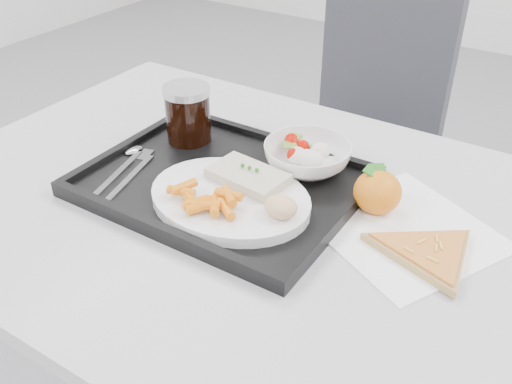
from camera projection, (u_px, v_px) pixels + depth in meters
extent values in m
cube|color=#B9B9BB|center=(262.00, 214.00, 0.94)|extent=(1.20, 0.80, 0.03)
cylinder|color=#47474C|center=(165.00, 202.00, 1.63)|extent=(0.04, 0.04, 0.72)
cube|color=#33333A|center=(348.00, 164.00, 1.64)|extent=(0.49, 0.49, 0.04)
cube|color=#33333A|center=(384.00, 60.00, 1.63)|extent=(0.42, 0.11, 0.46)
cylinder|color=#47474C|center=(261.00, 240.00, 1.72)|extent=(0.03, 0.03, 0.43)
cylinder|color=#47474C|center=(372.00, 284.00, 1.56)|extent=(0.03, 0.03, 0.43)
cylinder|color=#47474C|center=(317.00, 185.00, 1.97)|extent=(0.03, 0.03, 0.43)
cylinder|color=#47474C|center=(417.00, 218.00, 1.81)|extent=(0.03, 0.03, 0.43)
cube|color=black|center=(222.00, 184.00, 0.98)|extent=(0.45, 0.35, 0.01)
cube|color=black|center=(273.00, 138.00, 1.09)|extent=(0.45, 0.02, 0.01)
cube|color=black|center=(157.00, 227.00, 0.85)|extent=(0.45, 0.02, 0.01)
cube|color=black|center=(338.00, 218.00, 0.87)|extent=(0.02, 0.32, 0.01)
cube|color=black|center=(128.00, 144.00, 1.07)|extent=(0.02, 0.32, 0.01)
cylinder|color=white|center=(230.00, 199.00, 0.91)|extent=(0.27, 0.27, 0.02)
cube|color=beige|center=(248.00, 176.00, 0.93)|extent=(0.13, 0.09, 0.02)
sphere|color=#236B1C|center=(242.00, 165.00, 0.94)|extent=(0.01, 0.01, 0.01)
sphere|color=#236B1C|center=(250.00, 168.00, 0.93)|extent=(0.01, 0.01, 0.01)
sphere|color=#236B1C|center=(257.00, 170.00, 0.92)|extent=(0.01, 0.01, 0.01)
ellipsoid|color=tan|center=(281.00, 207.00, 0.85)|extent=(0.06, 0.06, 0.03)
imported|color=white|center=(307.00, 157.00, 0.99)|extent=(0.15, 0.15, 0.05)
cylinder|color=black|center=(188.00, 116.00, 1.07)|extent=(0.08, 0.08, 0.10)
cylinder|color=#A5A8AD|center=(186.00, 90.00, 1.04)|extent=(0.09, 0.09, 0.01)
cube|color=silver|center=(119.00, 172.00, 0.99)|extent=(0.05, 0.15, 0.00)
ellipsoid|color=silver|center=(133.00, 150.00, 1.05)|extent=(0.03, 0.04, 0.01)
cube|color=silver|center=(131.00, 177.00, 0.98)|extent=(0.05, 0.15, 0.00)
cube|color=silver|center=(145.00, 155.00, 1.04)|extent=(0.03, 0.04, 0.00)
cube|color=white|center=(403.00, 230.00, 0.88)|extent=(0.33, 0.33, 0.00)
ellipsoid|color=orange|center=(377.00, 192.00, 0.91)|extent=(0.09, 0.09, 0.07)
cube|color=#236B1C|center=(380.00, 176.00, 0.89)|extent=(0.05, 0.06, 0.02)
cube|color=#236B1C|center=(380.00, 176.00, 0.89)|extent=(0.05, 0.03, 0.02)
cylinder|color=tan|center=(427.00, 253.00, 0.82)|extent=(0.23, 0.23, 0.01)
cylinder|color=red|center=(428.00, 249.00, 0.82)|extent=(0.20, 0.20, 0.00)
cube|color=#EABC47|center=(437.00, 238.00, 0.83)|extent=(0.01, 0.02, 0.00)
cube|color=#EABC47|center=(422.00, 241.00, 0.82)|extent=(0.01, 0.02, 0.00)
cube|color=#EABC47|center=(436.00, 248.00, 0.81)|extent=(0.01, 0.02, 0.00)
cube|color=#EABC47|center=(409.00, 250.00, 0.81)|extent=(0.02, 0.01, 0.00)
cube|color=#EABC47|center=(433.00, 260.00, 0.79)|extent=(0.02, 0.01, 0.00)
cube|color=#EABC47|center=(441.00, 246.00, 0.82)|extent=(0.01, 0.02, 0.00)
cylinder|color=orange|center=(229.00, 195.00, 0.87)|extent=(0.05, 0.02, 0.01)
cylinder|color=orange|center=(200.00, 207.00, 0.85)|extent=(0.03, 0.05, 0.01)
cylinder|color=orange|center=(205.00, 205.00, 0.86)|extent=(0.04, 0.04, 0.01)
cylinder|color=orange|center=(181.00, 191.00, 0.89)|extent=(0.05, 0.03, 0.01)
cylinder|color=orange|center=(226.00, 209.00, 0.85)|extent=(0.04, 0.04, 0.01)
cylinder|color=orange|center=(214.00, 206.00, 0.86)|extent=(0.04, 0.04, 0.01)
cylinder|color=orange|center=(196.00, 203.00, 0.86)|extent=(0.03, 0.05, 0.01)
cylinder|color=orange|center=(192.00, 202.00, 0.87)|extent=(0.05, 0.04, 0.01)
cylinder|color=orange|center=(184.00, 187.00, 0.89)|extent=(0.03, 0.05, 0.01)
cylinder|color=orange|center=(229.00, 196.00, 0.87)|extent=(0.04, 0.04, 0.01)
sphere|color=#AB0A00|center=(291.00, 140.00, 1.02)|extent=(0.02, 0.02, 0.02)
sphere|color=#AB0A00|center=(292.00, 143.00, 1.01)|extent=(0.02, 0.02, 0.02)
sphere|color=#AB0A00|center=(293.00, 155.00, 0.97)|extent=(0.02, 0.02, 0.02)
sphere|color=#AB0A00|center=(302.00, 147.00, 1.00)|extent=(0.02, 0.02, 0.02)
ellipsoid|color=silver|center=(320.00, 151.00, 0.99)|extent=(0.04, 0.04, 0.03)
ellipsoid|color=silver|center=(297.00, 155.00, 0.98)|extent=(0.04, 0.04, 0.03)
ellipsoid|color=silver|center=(314.00, 159.00, 0.96)|extent=(0.04, 0.04, 0.03)
ellipsoid|color=silver|center=(307.00, 158.00, 0.97)|extent=(0.04, 0.04, 0.03)
cube|color=#577F29|center=(319.00, 147.00, 0.99)|extent=(0.03, 0.03, 0.00)
cube|color=#577F29|center=(294.00, 137.00, 1.02)|extent=(0.03, 0.03, 0.00)
cube|color=#577F29|center=(290.00, 145.00, 0.99)|extent=(0.03, 0.03, 0.00)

